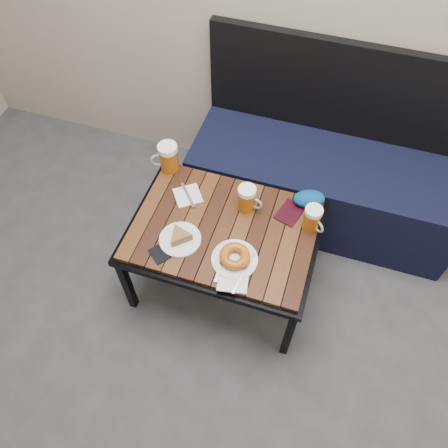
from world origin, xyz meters
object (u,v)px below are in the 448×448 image
(beer_mug_left, at_px, (168,157))
(beer_mug_right, at_px, (312,218))
(knit_pouch, at_px, (309,199))
(bench, at_px, (324,179))
(plate_bagel, at_px, (235,258))
(beer_mug_centre, at_px, (247,199))
(passport_burgundy, at_px, (290,213))
(cafe_table, at_px, (224,233))
(passport_navy, at_px, (165,251))
(plate_pie, at_px, (180,238))

(beer_mug_left, xyz_separation_m, beer_mug_right, (0.72, -0.13, -0.01))
(beer_mug_right, relative_size, knit_pouch, 0.85)
(beer_mug_right, bearing_deg, bench, 127.05)
(plate_bagel, bearing_deg, beer_mug_centre, 96.09)
(beer_mug_centre, relative_size, passport_burgundy, 0.96)
(plate_bagel, bearing_deg, beer_mug_right, 45.01)
(cafe_table, bearing_deg, passport_burgundy, 33.12)
(beer_mug_right, bearing_deg, passport_burgundy, -165.87)
(passport_navy, xyz_separation_m, knit_pouch, (0.53, 0.45, 0.03))
(passport_navy, relative_size, knit_pouch, 0.82)
(beer_mug_left, distance_m, beer_mug_right, 0.74)
(cafe_table, height_order, knit_pouch, knit_pouch)
(cafe_table, height_order, passport_navy, passport_navy)
(bench, height_order, passport_burgundy, bench)
(beer_mug_left, distance_m, knit_pouch, 0.69)
(beer_mug_left, xyz_separation_m, knit_pouch, (0.69, -0.00, -0.04))
(beer_mug_left, height_order, beer_mug_right, beer_mug_left)
(beer_mug_left, relative_size, plate_pie, 0.82)
(bench, bearing_deg, beer_mug_centre, -123.84)
(beer_mug_centre, bearing_deg, knit_pouch, 31.57)
(passport_burgundy, distance_m, knit_pouch, 0.11)
(beer_mug_right, bearing_deg, beer_mug_centre, -144.66)
(cafe_table, relative_size, beer_mug_centre, 6.44)
(beer_mug_centre, bearing_deg, beer_mug_right, 5.27)
(plate_bagel, xyz_separation_m, passport_burgundy, (0.17, 0.32, -0.02))
(beer_mug_centre, distance_m, plate_bagel, 0.29)
(bench, distance_m, passport_burgundy, 0.49)
(bench, bearing_deg, passport_navy, -125.84)
(beer_mug_centre, distance_m, beer_mug_right, 0.30)
(cafe_table, relative_size, beer_mug_left, 5.63)
(plate_pie, bearing_deg, passport_navy, -119.53)
(plate_bagel, relative_size, knit_pouch, 1.76)
(beer_mug_centre, bearing_deg, plate_pie, -122.22)
(passport_navy, bearing_deg, passport_burgundy, 76.81)
(plate_pie, xyz_separation_m, passport_burgundy, (0.42, 0.29, -0.02))
(beer_mug_right, distance_m, plate_pie, 0.58)
(beer_mug_centre, distance_m, passport_burgundy, 0.21)
(plate_pie, xyz_separation_m, plate_bagel, (0.25, -0.02, 0.00))
(beer_mug_centre, height_order, beer_mug_right, beer_mug_centre)
(plate_pie, bearing_deg, knit_pouch, 37.49)
(cafe_table, distance_m, plate_pie, 0.21)
(beer_mug_left, bearing_deg, cafe_table, 121.66)
(beer_mug_right, xyz_separation_m, passport_navy, (-0.56, -0.32, -0.06))
(bench, distance_m, cafe_table, 0.73)
(cafe_table, distance_m, plate_bagel, 0.19)
(plate_pie, xyz_separation_m, knit_pouch, (0.49, 0.37, 0.01))
(bench, height_order, beer_mug_centre, bench)
(cafe_table, height_order, passport_burgundy, passport_burgundy)
(beer_mug_left, distance_m, passport_burgundy, 0.63)
(passport_burgundy, relative_size, knit_pouch, 0.93)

